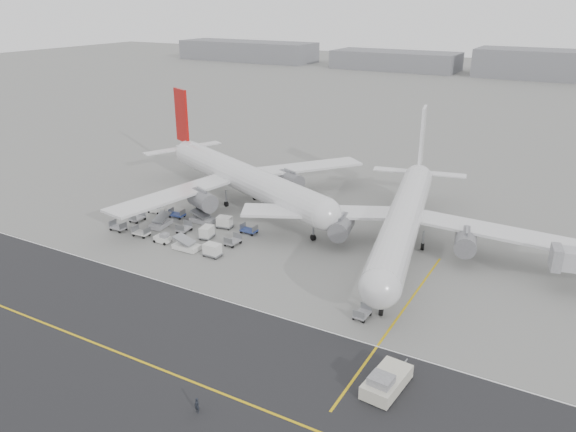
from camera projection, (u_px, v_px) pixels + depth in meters
The scene contains 9 objects.
ground at pixel (187, 280), 81.20m from camera, with size 700.00×700.00×0.00m, color gray.
taxiway at pixel (122, 354), 64.31m from camera, with size 220.00×59.00×0.03m.
horizon_buildings at pixel (568, 80), 278.48m from camera, with size 520.00×28.00×28.00m, color gray, non-canonical shape.
airliner_a at pixel (241, 176), 109.32m from camera, with size 53.52×52.27×19.57m.
airliner_b at pixel (404, 217), 89.56m from camera, with size 53.18×54.29×18.94m.
pushback_tug at pixel (386, 382), 58.09m from camera, with size 3.73×8.73×2.47m.
gse_cluster at pixel (183, 232), 97.76m from camera, with size 29.37×18.16×2.20m, color #99999E, non-canonical shape.
stray_dolly at pixel (362, 318), 71.60m from camera, with size 1.61×2.62×1.61m, color silver, non-canonical shape.
ground_crew_a at pixel (197, 406), 54.94m from camera, with size 0.62×0.40×1.69m, color black.
Camera 1 is at (48.23, -55.80, 38.12)m, focal length 35.00 mm.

